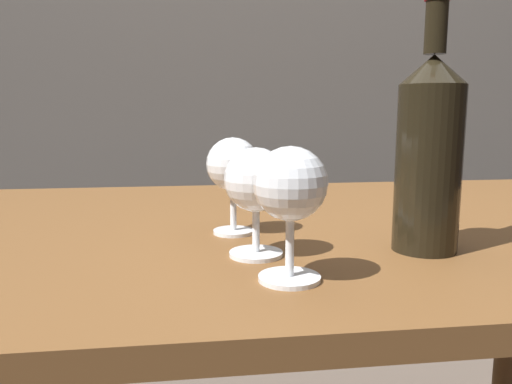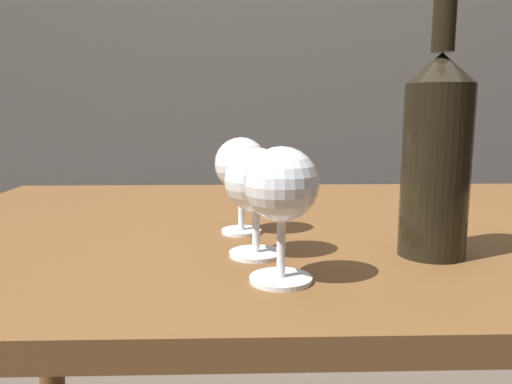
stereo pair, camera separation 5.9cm
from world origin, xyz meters
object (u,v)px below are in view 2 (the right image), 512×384
wine_glass_port (282,189)px  wine_glass_merlot (256,183)px  wine_bottle (437,152)px  wine_glass_cabernet (241,166)px

wine_glass_port → wine_glass_merlot: bearing=104.0°
wine_bottle → wine_glass_cabernet: bearing=153.1°
wine_glass_cabernet → wine_bottle: bearing=-26.9°
wine_glass_cabernet → wine_bottle: wine_bottle is taller
wine_glass_cabernet → wine_glass_port: bearing=-78.9°
wine_glass_cabernet → wine_bottle: 0.26m
wine_glass_port → wine_glass_merlot: size_ratio=1.06×
wine_glass_merlot → wine_bottle: 0.21m
wine_glass_port → wine_glass_cabernet: 0.21m
wine_glass_port → wine_glass_merlot: wine_glass_port is taller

